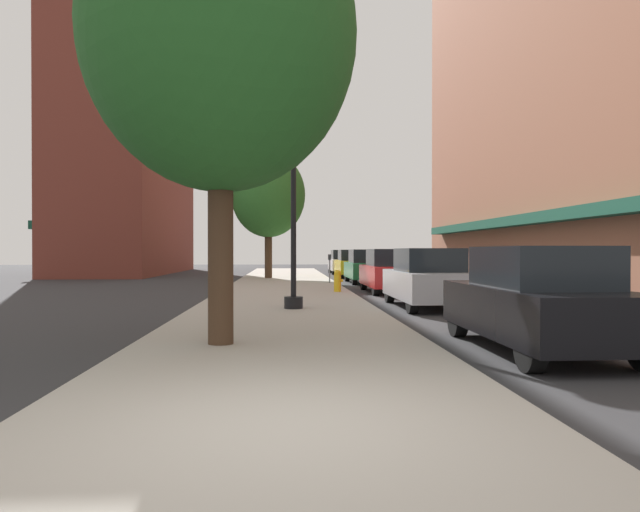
{
  "coord_description": "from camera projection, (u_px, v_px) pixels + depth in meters",
  "views": [
    {
      "loc": [
        0.04,
        -4.96,
        1.59
      ],
      "look_at": [
        1.32,
        16.78,
        1.4
      ],
      "focal_mm": 32.57,
      "sensor_mm": 36.0,
      "label": 1
    }
  ],
  "objects": [
    {
      "name": "ground_plane",
      "position": [
        385.0,
        291.0,
        23.16
      ],
      "size": [
        90.0,
        90.0,
        0.0
      ],
      "primitive_type": "plane",
      "color": "#2D2D30"
    },
    {
      "name": "building_far_background",
      "position": [
        130.0,
        137.0,
        41.17
      ],
      "size": [
        6.8,
        18.0,
        19.48
      ],
      "color": "brown",
      "rests_on": "ground"
    },
    {
      "name": "car_red",
      "position": [
        390.0,
        271.0,
        22.13
      ],
      "size": [
        1.8,
        4.3,
        1.66
      ],
      "rotation": [
        0.0,
        0.0,
        0.04
      ],
      "color": "black",
      "rests_on": "ground"
    },
    {
      "name": "car_black",
      "position": [
        537.0,
        300.0,
        9.14
      ],
      "size": [
        1.8,
        4.3,
        1.66
      ],
      "rotation": [
        0.0,
        0.0,
        0.01
      ],
      "color": "black",
      "rests_on": "ground"
    },
    {
      "name": "car_white",
      "position": [
        343.0,
        262.0,
        40.25
      ],
      "size": [
        1.8,
        4.3,
        1.66
      ],
      "rotation": [
        0.0,
        0.0,
        -0.04
      ],
      "color": "black",
      "rests_on": "ground"
    },
    {
      "name": "tree_near",
      "position": [
        268.0,
        195.0,
        31.47
      ],
      "size": [
        4.01,
        4.01,
        6.82
      ],
      "color": "#422D1E",
      "rests_on": "sidewalk_slab"
    },
    {
      "name": "building_right_brick",
      "position": [
        599.0,
        41.0,
        27.7
      ],
      "size": [
        6.8,
        40.0,
        23.31
      ],
      "color": "#9E6047",
      "rests_on": "ground"
    },
    {
      "name": "lamppost",
      "position": [
        293.0,
        188.0,
        14.77
      ],
      "size": [
        0.48,
        0.48,
        5.9
      ],
      "color": "black",
      "rests_on": "sidewalk_slab"
    },
    {
      "name": "car_yellow",
      "position": [
        352.0,
        264.0,
        34.63
      ],
      "size": [
        1.8,
        4.3,
        1.66
      ],
      "rotation": [
        0.0,
        0.0,
        -0.03
      ],
      "color": "black",
      "rests_on": "ground"
    },
    {
      "name": "car_green",
      "position": [
        366.0,
        267.0,
        28.56
      ],
      "size": [
        1.8,
        4.3,
        1.66
      ],
      "rotation": [
        0.0,
        0.0,
        0.03
      ],
      "color": "black",
      "rests_on": "ground"
    },
    {
      "name": "car_silver",
      "position": [
        428.0,
        279.0,
        16.22
      ],
      "size": [
        1.8,
        4.3,
        1.66
      ],
      "rotation": [
        0.0,
        0.0,
        0.0
      ],
      "color": "black",
      "rests_on": "ground"
    },
    {
      "name": "fire_hydrant",
      "position": [
        338.0,
        281.0,
        20.89
      ],
      "size": [
        0.33,
        0.26,
        0.79
      ],
      "color": "gold",
      "rests_on": "sidewalk_slab"
    },
    {
      "name": "sidewalk_slab",
      "position": [
        285.0,
        288.0,
        23.93
      ],
      "size": [
        4.8,
        50.0,
        0.12
      ],
      "primitive_type": "cube",
      "color": "#A8A399",
      "rests_on": "ground"
    },
    {
      "name": "tree_mid",
      "position": [
        220.0,
        36.0,
        9.11
      ],
      "size": [
        4.3,
        4.3,
        7.34
      ],
      "color": "#422D1E",
      "rests_on": "sidewalk_slab"
    },
    {
      "name": "parking_meter_near",
      "position": [
        330.0,
        265.0,
        26.72
      ],
      "size": [
        0.14,
        0.09,
        1.31
      ],
      "color": "slate",
      "rests_on": "sidewalk_slab"
    }
  ]
}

